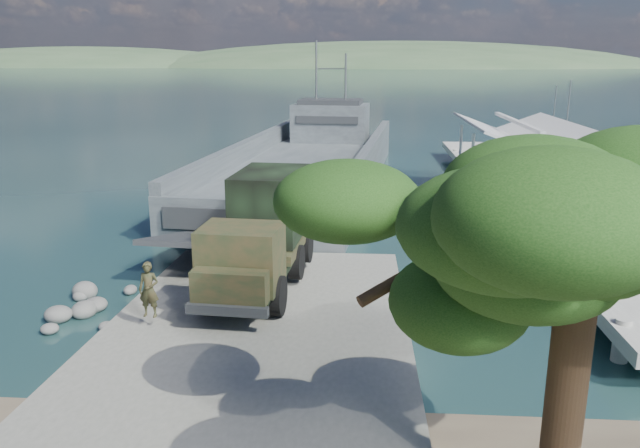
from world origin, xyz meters
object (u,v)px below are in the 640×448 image
(military_truck, at_px, (262,231))
(overhang_tree, at_px, (537,246))
(sailboat_far, at_px, (550,153))
(landing_craft, at_px, (307,173))
(sailboat_near, at_px, (564,166))
(pier, at_px, (517,181))
(soldier, at_px, (150,301))

(military_truck, height_order, overhang_tree, overhang_tree)
(sailboat_far, bearing_deg, overhang_tree, -84.67)
(landing_craft, distance_m, sailboat_near, 21.85)
(landing_craft, relative_size, military_truck, 4.25)
(sailboat_far, bearing_deg, landing_craft, -123.65)
(pier, xyz_separation_m, sailboat_far, (7.91, 20.42, -1.24))
(landing_craft, bearing_deg, sailboat_near, 25.82)
(pier, distance_m, sailboat_far, 21.93)
(soldier, bearing_deg, sailboat_far, 63.07)
(sailboat_far, bearing_deg, military_truck, -98.61)
(soldier, relative_size, sailboat_near, 0.25)
(pier, relative_size, soldier, 23.80)
(sailboat_far, height_order, overhang_tree, overhang_tree)
(pier, distance_m, landing_craft, 14.73)
(pier, distance_m, sailboat_near, 14.89)
(soldier, height_order, sailboat_near, sailboat_near)
(soldier, xyz_separation_m, overhang_tree, (9.70, -8.48, 4.67))
(landing_craft, xyz_separation_m, overhang_tree, (6.84, -34.54, 5.17))
(sailboat_near, bearing_deg, landing_craft, -177.49)
(sailboat_far, xyz_separation_m, overhang_tree, (-14.66, -49.29, 5.73))
(landing_craft, bearing_deg, military_truck, -83.78)
(pier, xyz_separation_m, overhang_tree, (-6.75, -28.87, 4.49))
(landing_craft, height_order, overhang_tree, landing_craft)
(sailboat_near, bearing_deg, military_truck, -142.60)
(sailboat_near, xyz_separation_m, overhang_tree, (-13.69, -41.99, 5.69))
(soldier, bearing_deg, pier, 55.01)
(pier, bearing_deg, overhang_tree, -103.15)
(landing_craft, relative_size, soldier, 20.96)
(pier, xyz_separation_m, military_truck, (-13.45, -15.85, 0.96))
(soldier, xyz_separation_m, sailboat_near, (23.39, 33.51, -1.02))
(military_truck, relative_size, sailboat_near, 1.21)
(sailboat_near, height_order, sailboat_far, sailboat_near)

